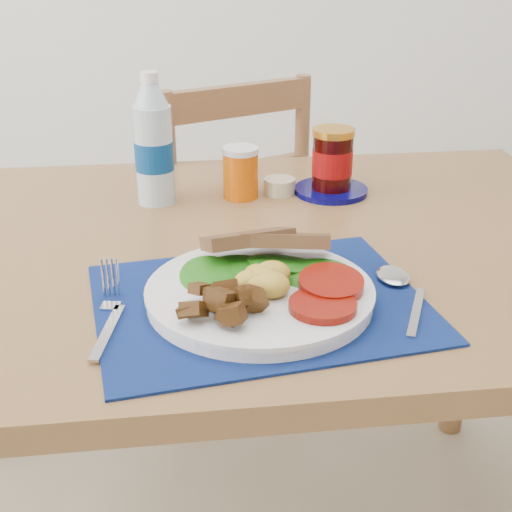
{
  "coord_description": "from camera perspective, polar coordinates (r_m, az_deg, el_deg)",
  "views": [
    {
      "loc": [
        -0.07,
        -0.87,
        1.22
      ],
      "look_at": [
        0.04,
        0.02,
        0.8
      ],
      "focal_mm": 50.0,
      "sensor_mm": 36.0,
      "label": 1
    }
  ],
  "objects": [
    {
      "name": "fork",
      "position": [
        0.96,
        -11.63,
        -4.66
      ],
      "size": [
        0.04,
        0.19,
        0.0
      ],
      "rotation": [
        0.0,
        0.0,
        -0.19
      ],
      "color": "#B2B5BA",
      "rests_on": "placemat"
    },
    {
      "name": "ramekin",
      "position": [
        1.38,
        1.9,
        5.6
      ],
      "size": [
        0.06,
        0.06,
        0.03
      ],
      "primitive_type": "cylinder",
      "color": "#BDB18B",
      "rests_on": "table"
    },
    {
      "name": "chair_far",
      "position": [
        1.81,
        -2.99,
        3.43
      ],
      "size": [
        0.53,
        0.52,
        1.1
      ],
      "rotation": [
        0.0,
        0.0,
        3.54
      ],
      "color": "brown",
      "rests_on": "ground"
    },
    {
      "name": "water_bottle",
      "position": [
        1.32,
        -8.19,
        8.65
      ],
      "size": [
        0.07,
        0.07,
        0.24
      ],
      "color": "#ADBFCC",
      "rests_on": "table"
    },
    {
      "name": "juice_glass",
      "position": [
        1.35,
        -1.23,
        6.58
      ],
      "size": [
        0.07,
        0.07,
        0.09
      ],
      "primitive_type": "cylinder",
      "color": "#CE5305",
      "rests_on": "table"
    },
    {
      "name": "table",
      "position": [
        1.21,
        -3.13,
        -2.45
      ],
      "size": [
        1.4,
        0.9,
        0.75
      ],
      "color": "brown",
      "rests_on": "ground"
    },
    {
      "name": "spoon",
      "position": [
        1.03,
        11.39,
        -2.42
      ],
      "size": [
        0.07,
        0.2,
        0.01
      ],
      "rotation": [
        0.0,
        0.0,
        -0.43
      ],
      "color": "#B2B5BA",
      "rests_on": "placemat"
    },
    {
      "name": "jam_on_saucer",
      "position": [
        1.38,
        6.11,
        7.24
      ],
      "size": [
        0.14,
        0.14,
        0.13
      ],
      "color": "#04044C",
      "rests_on": "table"
    },
    {
      "name": "breakfast_plate",
      "position": [
        0.96,
        -0.02,
        -2.67
      ],
      "size": [
        0.31,
        0.31,
        0.07
      ],
      "rotation": [
        0.0,
        0.0,
        0.06
      ],
      "color": "silver",
      "rests_on": "placemat"
    },
    {
      "name": "placemat",
      "position": [
        0.98,
        0.3,
        -3.75
      ],
      "size": [
        0.48,
        0.4,
        0.0
      ],
      "primitive_type": "cube",
      "rotation": [
        0.0,
        0.0,
        0.13
      ],
      "color": "black",
      "rests_on": "table"
    }
  ]
}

